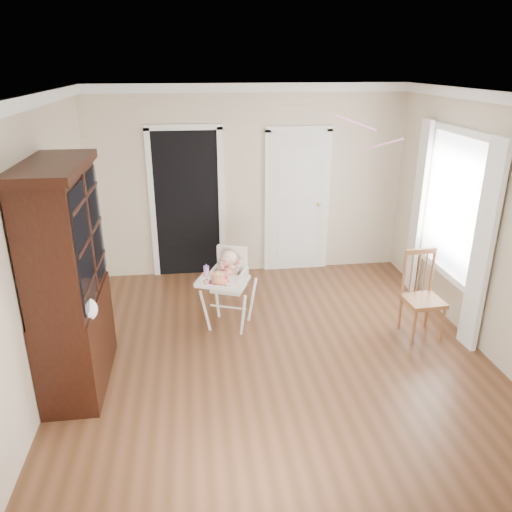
{
  "coord_description": "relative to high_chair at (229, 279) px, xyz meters",
  "views": [
    {
      "loc": [
        -0.82,
        -4.48,
        2.98
      ],
      "look_at": [
        -0.14,
        0.71,
        0.92
      ],
      "focal_mm": 35.0,
      "sensor_mm": 36.0,
      "label": 1
    }
  ],
  "objects": [
    {
      "name": "wall_left",
      "position": [
        -1.8,
        -0.81,
        0.74
      ],
      "size": [
        0.0,
        5.0,
        5.0
      ],
      "primitive_type": "plane",
      "rotation": [
        1.57,
        0.0,
        1.57
      ],
      "color": "beige",
      "rests_on": "floor"
    },
    {
      "name": "floor",
      "position": [
        0.45,
        -0.81,
        -0.61
      ],
      "size": [
        5.0,
        5.0,
        0.0
      ],
      "primitive_type": "plane",
      "color": "#52321C",
      "rests_on": "ground"
    },
    {
      "name": "doorway",
      "position": [
        -0.45,
        1.68,
        0.5
      ],
      "size": [
        1.06,
        0.05,
        2.22
      ],
      "color": "black",
      "rests_on": "wall_back"
    },
    {
      "name": "sippy_cup",
      "position": [
        -0.25,
        -0.05,
        0.14
      ],
      "size": [
        0.07,
        0.07,
        0.16
      ],
      "rotation": [
        0.0,
        0.0,
        -0.37
      ],
      "color": "pink",
      "rests_on": "high_chair"
    },
    {
      "name": "window_right",
      "position": [
        2.63,
        -0.01,
        0.68
      ],
      "size": [
        0.13,
        1.84,
        2.3
      ],
      "color": "white",
      "rests_on": "wall_right"
    },
    {
      "name": "closet_door",
      "position": [
        1.15,
        1.67,
        0.42
      ],
      "size": [
        0.96,
        0.09,
        2.13
      ],
      "color": "white",
      "rests_on": "wall_back"
    },
    {
      "name": "cake",
      "position": [
        -0.12,
        -0.23,
        0.13
      ],
      "size": [
        0.23,
        0.23,
        0.1
      ],
      "color": "silver",
      "rests_on": "high_chair"
    },
    {
      "name": "wall_right",
      "position": [
        2.7,
        -0.81,
        0.74
      ],
      "size": [
        0.0,
        5.0,
        5.0
      ],
      "primitive_type": "plane",
      "rotation": [
        1.57,
        0.0,
        -1.57
      ],
      "color": "beige",
      "rests_on": "floor"
    },
    {
      "name": "streamer",
      "position": [
        1.37,
        -0.05,
        1.76
      ],
      "size": [
        0.38,
        0.35,
        0.15
      ],
      "primitive_type": null,
      "rotation": [
        0.26,
        0.0,
        0.83
      ],
      "color": "pink",
      "rests_on": "ceiling"
    },
    {
      "name": "crown_molding",
      "position": [
        0.45,
        -0.81,
        2.03
      ],
      "size": [
        4.5,
        5.0,
        0.12
      ],
      "primitive_type": null,
      "color": "white",
      "rests_on": "ceiling"
    },
    {
      "name": "baby",
      "position": [
        0.01,
        0.02,
        0.13
      ],
      "size": [
        0.26,
        0.27,
        0.42
      ],
      "rotation": [
        0.0,
        0.0,
        -0.37
      ],
      "color": "beige",
      "rests_on": "high_chair"
    },
    {
      "name": "high_chair",
      "position": [
        0.0,
        0.0,
        0.0
      ],
      "size": [
        0.76,
        0.84,
        0.98
      ],
      "rotation": [
        0.0,
        0.0,
        -0.37
      ],
      "color": "white",
      "rests_on": "floor"
    },
    {
      "name": "china_cabinet",
      "position": [
        -1.54,
        -0.91,
        0.49
      ],
      "size": [
        0.58,
        1.29,
        2.18
      ],
      "color": "black",
      "rests_on": "floor"
    },
    {
      "name": "ceiling",
      "position": [
        0.45,
        -0.81,
        2.09
      ],
      "size": [
        5.0,
        5.0,
        0.0
      ],
      "primitive_type": "plane",
      "rotation": [
        3.14,
        0.0,
        0.0
      ],
      "color": "white",
      "rests_on": "wall_back"
    },
    {
      "name": "wall_back",
      "position": [
        0.45,
        1.69,
        0.74
      ],
      "size": [
        4.5,
        0.0,
        4.5
      ],
      "primitive_type": "plane",
      "rotation": [
        1.57,
        0.0,
        0.0
      ],
      "color": "beige",
      "rests_on": "floor"
    },
    {
      "name": "dining_chair",
      "position": [
        2.17,
        -0.47,
        -0.14
      ],
      "size": [
        0.43,
        0.43,
        1.0
      ],
      "rotation": [
        0.0,
        0.0,
        0.06
      ],
      "color": "brown",
      "rests_on": "floor"
    }
  ]
}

